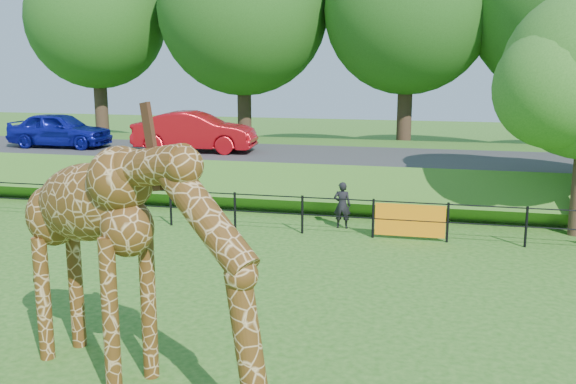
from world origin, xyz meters
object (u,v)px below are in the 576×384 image
giraffe (135,267)px  car_blue (60,130)px  visitor (342,205)px  car_red (195,132)px

giraffe → car_blue: 18.23m
giraffe → visitor: size_ratio=3.85×
car_red → car_blue: bearing=84.9°
car_blue → car_red: car_red is taller
giraffe → car_blue: bearing=150.7°
car_blue → giraffe: bearing=-145.1°
giraffe → car_blue: size_ratio=1.29×
car_blue → visitor: car_blue is taller
car_blue → car_red: size_ratio=0.89×
car_blue → visitor: bearing=-112.2°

